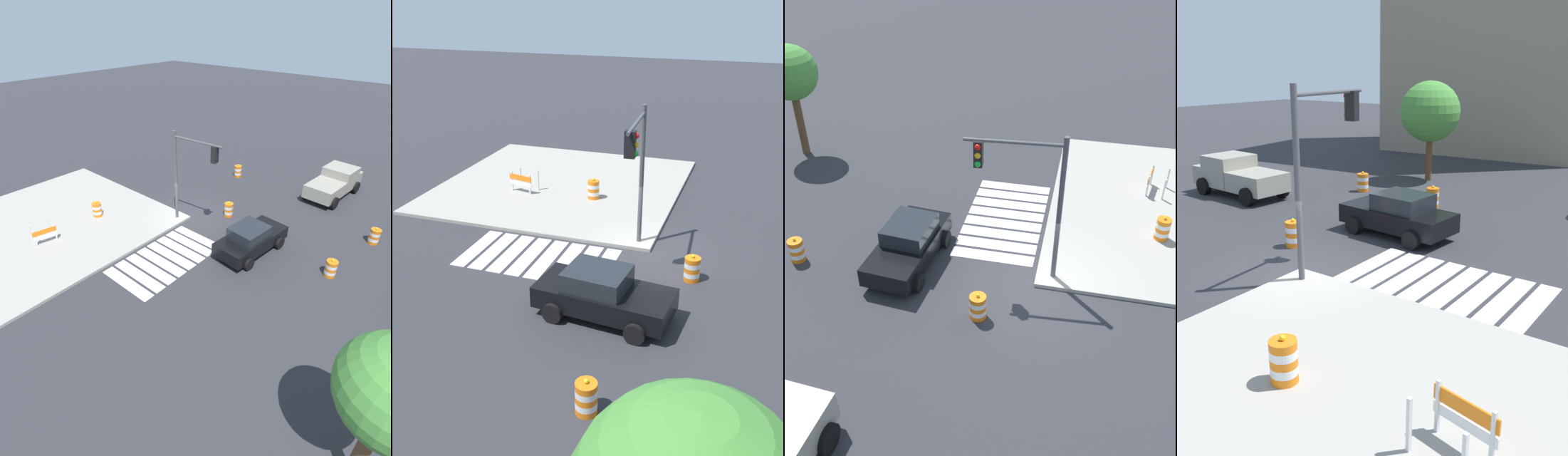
% 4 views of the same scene
% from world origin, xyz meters
% --- Properties ---
extents(ground_plane, '(120.00, 120.00, 0.00)m').
position_xyz_m(ground_plane, '(0.00, 0.00, 0.00)').
color(ground_plane, '#2D2D33').
extents(crosswalk_stripes, '(5.85, 3.20, 0.02)m').
position_xyz_m(crosswalk_stripes, '(4.00, 1.80, 0.01)').
color(crosswalk_stripes, silver).
rests_on(crosswalk_stripes, ground).
extents(sports_car, '(4.45, 2.43, 1.63)m').
position_xyz_m(sports_car, '(0.46, 4.80, 0.81)').
color(sports_car, black).
rests_on(sports_car, ground).
extents(traffic_barrel_median_near, '(0.56, 0.56, 1.02)m').
position_xyz_m(traffic_barrel_median_near, '(-0.42, 8.96, 0.45)').
color(traffic_barrel_median_near, orange).
rests_on(traffic_barrel_median_near, ground).
extents(traffic_barrel_median_far, '(0.56, 0.56, 1.02)m').
position_xyz_m(traffic_barrel_median_far, '(-1.87, 1.63, 0.45)').
color(traffic_barrel_median_far, orange).
rests_on(traffic_barrel_median_far, ground).
extents(traffic_barrel_on_sidewalk, '(0.56, 0.56, 1.02)m').
position_xyz_m(traffic_barrel_on_sidewalk, '(3.83, -4.53, 0.60)').
color(traffic_barrel_on_sidewalk, orange).
rests_on(traffic_barrel_on_sidewalk, sidewalk_corner).
extents(construction_barricade, '(1.37, 1.01, 1.00)m').
position_xyz_m(construction_barricade, '(7.48, -4.32, 0.72)').
color(construction_barricade, silver).
rests_on(construction_barricade, sidewalk_corner).
extents(traffic_light_pole, '(0.57, 3.29, 5.50)m').
position_xyz_m(traffic_light_pole, '(0.51, 0.53, 3.91)').
color(traffic_light_pole, '#4C4C51').
rests_on(traffic_light_pole, sidewalk_corner).
extents(street_tree_streetside_near, '(2.60, 2.60, 5.50)m').
position_xyz_m(street_tree_streetside_near, '(7.73, 12.91, 4.13)').
color(street_tree_streetside_near, brown).
rests_on(street_tree_streetside_near, ground).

